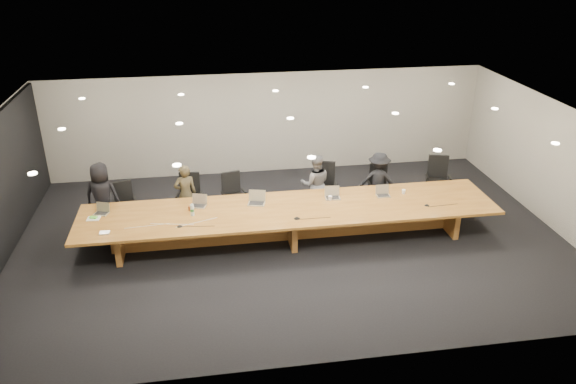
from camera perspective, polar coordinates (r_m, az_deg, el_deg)
name	(u,v)px	position (r m, az deg, el deg)	size (l,w,h in m)	color
ground	(290,239)	(12.47, 0.22, -4.75)	(12.00, 12.00, 0.00)	black
back_wall	(267,123)	(15.56, -2.14, 6.99)	(12.00, 0.02, 2.80)	#B2ADA2
conference_table	(290,218)	(12.22, 0.22, -2.62)	(9.00, 1.80, 0.75)	brown
chair_far_left	(125,203)	(13.44, -16.18, -1.12)	(0.51, 0.51, 1.00)	black
chair_left	(189,198)	(13.23, -10.01, -0.56)	(0.58, 0.58, 1.14)	black
chair_mid_left	(234,195)	(13.30, -5.53, -0.30)	(0.55, 0.55, 1.07)	black
chair_mid_right	(323,187)	(13.52, 3.60, 0.50)	(0.61, 0.61, 1.20)	black
chair_right	(379,186)	(13.90, 9.27, 0.61)	(0.54, 0.54, 1.06)	black
chair_far_right	(438,180)	(14.43, 14.99, 1.23)	(0.60, 0.60, 1.18)	black
person_a	(102,196)	(13.25, -18.34, -0.41)	(0.77, 0.50, 1.58)	black
person_b	(186,194)	(13.09, -10.36, -0.20)	(0.52, 0.34, 1.42)	#38311E
person_c	(315,184)	(13.36, 2.80, 0.84)	(0.71, 0.55, 1.46)	#5A5A5D
person_d	(378,181)	(13.71, 9.17, 1.13)	(0.93, 0.53, 1.44)	black
laptop_a	(101,209)	(12.47, -18.50, -1.66)	(0.29, 0.21, 0.23)	tan
laptop_b	(198,201)	(12.29, -9.12, -0.93)	(0.33, 0.24, 0.26)	tan
laptop_c	(256,198)	(12.26, -3.24, -0.62)	(0.37, 0.27, 0.29)	#BFB492
laptop_d	(333,193)	(12.55, 4.57, -0.11)	(0.33, 0.24, 0.26)	#B9AB8D
laptop_e	(384,191)	(12.81, 9.68, 0.08)	(0.30, 0.22, 0.24)	tan
water_bottle	(192,210)	(11.93, -9.71, -1.83)	(0.08, 0.08, 0.25)	silver
amber_mug	(190,208)	(12.18, -9.92, -1.65)	(0.08, 0.08, 0.10)	brown
paper_cup_near	(330,198)	(12.49, 4.30, -0.62)	(0.09, 0.09, 0.10)	white
paper_cup_far	(404,192)	(13.04, 11.67, 0.03)	(0.08, 0.08, 0.10)	white
notepad	(94,219)	(12.35, -19.15, -2.56)	(0.26, 0.21, 0.02)	silver
lime_gadget	(93,217)	(12.36, -19.16, -2.45)	(0.15, 0.09, 0.02)	#59C133
av_box	(105,233)	(11.69, -18.14, -3.96)	(0.19, 0.14, 0.03)	silver
mic_left	(180,226)	(11.58, -10.96, -3.41)	(0.11, 0.11, 0.03)	black
mic_center	(297,218)	(11.68, 0.91, -2.65)	(0.13, 0.13, 0.03)	black
mic_right	(427,205)	(12.60, 13.94, -1.29)	(0.11, 0.11, 0.03)	black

